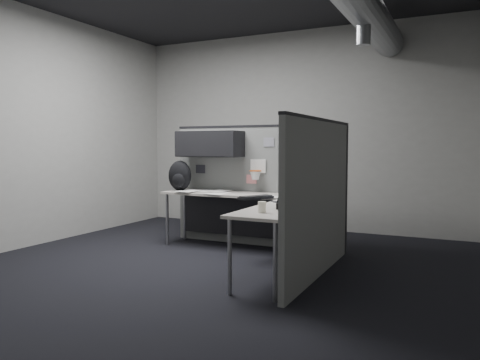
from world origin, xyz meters
The scene contains 12 objects.
room centered at (0.56, 0.00, 2.10)m, with size 5.62×5.62×3.22m.
partition_back centered at (-0.25, 1.23, 1.00)m, with size 2.44×0.42×1.63m.
partition_right centered at (1.10, 0.22, 0.82)m, with size 0.07×2.23×1.63m.
desk centered at (0.15, 0.70, 0.61)m, with size 2.31×2.11×0.73m.
monitor centered at (0.77, 0.91, 0.96)m, with size 0.55×0.55×0.45m.
keyboard centered at (0.25, 0.50, 0.75)m, with size 0.34×0.45×0.04m.
mouse centered at (0.66, 0.33, 0.75)m, with size 0.29×0.29×0.05m.
phone centered at (0.86, -0.13, 0.77)m, with size 0.26×0.27×0.10m.
bottles centered at (1.00, -0.52, 0.76)m, with size 0.14×0.15×0.08m.
cup centered at (0.76, -0.52, 0.78)m, with size 0.07×0.07×0.10m, color #EBE8CF.
papers centered at (-0.72, 0.95, 0.74)m, with size 0.81×0.58×0.02m.
backpack centered at (-1.10, 0.95, 0.93)m, with size 0.36×0.33×0.42m.
Camera 1 is at (2.45, -4.48, 1.35)m, focal length 35.00 mm.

